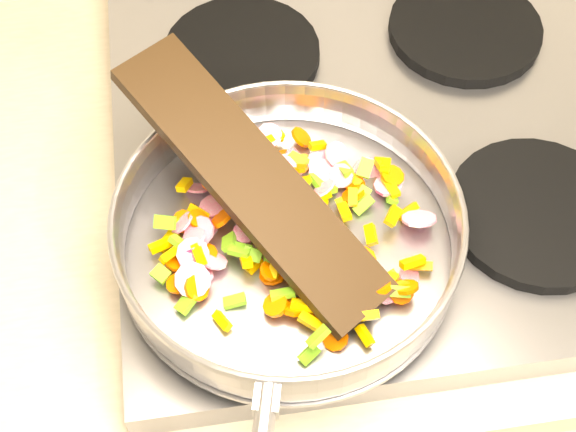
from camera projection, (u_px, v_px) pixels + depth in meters
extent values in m
cube|color=#939399|center=(377.00, 143.00, 0.93)|extent=(0.60, 0.60, 0.04)
cylinder|color=black|center=(274.00, 247.00, 0.82)|extent=(0.19, 0.19, 0.02)
cylinder|color=black|center=(537.00, 213.00, 0.84)|extent=(0.19, 0.19, 0.02)
cylinder|color=black|center=(242.00, 53.00, 0.97)|extent=(0.19, 0.19, 0.02)
cylinder|color=black|center=(465.00, 29.00, 1.00)|extent=(0.19, 0.19, 0.02)
cylinder|color=#9E9EA5|center=(288.00, 246.00, 0.81)|extent=(0.34, 0.34, 0.01)
torus|color=#9E9EA5|center=(288.00, 229.00, 0.78)|extent=(0.39, 0.39, 0.06)
torus|color=#9E9EA5|center=(288.00, 214.00, 0.76)|extent=(0.34, 0.34, 0.01)
cube|color=#9E9EA5|center=(267.00, 397.00, 0.67)|extent=(0.03, 0.03, 0.02)
cylinder|color=#E95800|center=(246.00, 217.00, 0.80)|extent=(0.03, 0.03, 0.01)
cube|color=#64AC19|center=(257.00, 179.00, 0.83)|extent=(0.03, 0.02, 0.02)
cylinder|color=#D51457|center=(193.00, 240.00, 0.78)|extent=(0.03, 0.03, 0.02)
cube|color=#DBA100|center=(200.00, 212.00, 0.82)|extent=(0.03, 0.02, 0.01)
cylinder|color=#D51457|center=(287.00, 256.00, 0.79)|extent=(0.04, 0.04, 0.03)
cube|color=#DBA100|center=(382.00, 164.00, 0.84)|extent=(0.01, 0.02, 0.02)
cylinder|color=#E95800|center=(312.00, 267.00, 0.79)|extent=(0.03, 0.03, 0.02)
cylinder|color=#E95800|center=(283.00, 156.00, 0.86)|extent=(0.03, 0.03, 0.02)
cylinder|color=#E95800|center=(184.00, 222.00, 0.81)|extent=(0.03, 0.03, 0.02)
cylinder|color=#D51457|center=(289.00, 198.00, 0.83)|extent=(0.03, 0.03, 0.02)
cylinder|color=#D51457|center=(287.00, 189.00, 0.84)|extent=(0.04, 0.04, 0.01)
cube|color=#DBA100|center=(365.00, 336.00, 0.74)|extent=(0.02, 0.02, 0.01)
cube|color=#64AC19|center=(345.00, 169.00, 0.83)|extent=(0.02, 0.02, 0.01)
cylinder|color=#E95800|center=(351.00, 281.00, 0.77)|extent=(0.03, 0.03, 0.01)
cylinder|color=#E95800|center=(223.00, 171.00, 0.83)|extent=(0.03, 0.03, 0.01)
cube|color=#DBA100|center=(413.00, 262.00, 0.77)|extent=(0.03, 0.02, 0.01)
cube|color=#DBA100|center=(222.00, 321.00, 0.75)|extent=(0.02, 0.02, 0.02)
cube|color=#DBA100|center=(287.00, 201.00, 0.83)|extent=(0.02, 0.02, 0.01)
cylinder|color=#D51457|center=(282.00, 170.00, 0.83)|extent=(0.04, 0.04, 0.02)
cube|color=#64AC19|center=(186.00, 303.00, 0.76)|extent=(0.03, 0.02, 0.02)
cylinder|color=#E95800|center=(285.00, 250.00, 0.80)|extent=(0.03, 0.03, 0.02)
cylinder|color=#E95800|center=(316.00, 308.00, 0.76)|extent=(0.03, 0.03, 0.01)
cube|color=#DBA100|center=(322.00, 198.00, 0.83)|extent=(0.02, 0.02, 0.01)
cylinder|color=#D51457|center=(341.00, 176.00, 0.84)|extent=(0.03, 0.03, 0.03)
cube|color=#64AC19|center=(245.00, 232.00, 0.80)|extent=(0.01, 0.02, 0.01)
cube|color=#DBA100|center=(199.00, 255.00, 0.77)|extent=(0.01, 0.02, 0.02)
cube|color=#DBA100|center=(254.00, 141.00, 0.86)|extent=(0.03, 0.01, 0.02)
cube|color=#64AC19|center=(317.00, 278.00, 0.76)|extent=(0.02, 0.03, 0.02)
cylinder|color=#E95800|center=(256.00, 149.00, 0.87)|extent=(0.03, 0.02, 0.02)
cube|color=#64AC19|center=(364.00, 205.00, 0.82)|extent=(0.03, 0.02, 0.02)
cylinder|color=#D51457|center=(268.00, 225.00, 0.79)|extent=(0.04, 0.03, 0.02)
cylinder|color=#E95800|center=(205.00, 254.00, 0.79)|extent=(0.04, 0.04, 0.01)
cylinder|color=#E95800|center=(222.00, 218.00, 0.80)|extent=(0.03, 0.03, 0.03)
cylinder|color=#E95800|center=(392.00, 176.00, 0.83)|extent=(0.03, 0.03, 0.01)
cube|color=#DBA100|center=(246.00, 207.00, 0.82)|extent=(0.03, 0.01, 0.02)
cube|color=#64AC19|center=(362.00, 195.00, 0.83)|extent=(0.02, 0.02, 0.02)
cube|color=#DBA100|center=(282.00, 236.00, 0.79)|extent=(0.02, 0.02, 0.02)
cylinder|color=#E95800|center=(270.00, 271.00, 0.77)|extent=(0.03, 0.03, 0.02)
cylinder|color=#E95800|center=(301.00, 137.00, 0.87)|extent=(0.03, 0.03, 0.02)
cylinder|color=#D51457|center=(201.00, 277.00, 0.78)|extent=(0.03, 0.03, 0.02)
cylinder|color=#D51457|center=(193.00, 280.00, 0.76)|extent=(0.05, 0.04, 0.02)
cylinder|color=#D51457|center=(419.00, 219.00, 0.80)|extent=(0.05, 0.04, 0.03)
cube|color=#64AC19|center=(303.00, 272.00, 0.78)|extent=(0.02, 0.02, 0.02)
cylinder|color=#D51457|center=(337.00, 154.00, 0.85)|extent=(0.03, 0.03, 0.03)
cube|color=#64AC19|center=(299.00, 182.00, 0.83)|extent=(0.02, 0.03, 0.01)
cube|color=#DBA100|center=(283.00, 232.00, 0.81)|extent=(0.02, 0.02, 0.02)
cube|color=#DBA100|center=(294.00, 268.00, 0.77)|extent=(0.02, 0.03, 0.01)
cube|color=#64AC19|center=(297.00, 160.00, 0.85)|extent=(0.03, 0.03, 0.01)
cylinder|color=#D51457|center=(300.00, 158.00, 0.86)|extent=(0.04, 0.05, 0.03)
cylinder|color=#D51457|center=(324.00, 189.00, 0.83)|extent=(0.03, 0.03, 0.03)
cube|color=#DBA100|center=(246.00, 260.00, 0.77)|extent=(0.01, 0.02, 0.01)
cylinder|color=#E95800|center=(269.00, 230.00, 0.79)|extent=(0.02, 0.02, 0.02)
cylinder|color=#E95800|center=(194.00, 267.00, 0.79)|extent=(0.02, 0.03, 0.01)
cube|color=#DBA100|center=(342.00, 207.00, 0.82)|extent=(0.01, 0.02, 0.01)
cylinder|color=#E95800|center=(276.00, 305.00, 0.75)|extent=(0.03, 0.04, 0.02)
cylinder|color=#D51457|center=(182.00, 223.00, 0.80)|extent=(0.03, 0.03, 0.02)
cube|color=#64AC19|center=(309.00, 354.00, 0.73)|extent=(0.02, 0.02, 0.02)
cube|color=#64AC19|center=(318.00, 337.00, 0.72)|extent=(0.02, 0.02, 0.02)
cube|color=#DBA100|center=(393.00, 216.00, 0.79)|extent=(0.02, 0.02, 0.01)
cylinder|color=#D51457|center=(326.00, 249.00, 0.79)|extent=(0.05, 0.05, 0.02)
cube|color=#DBA100|center=(263.00, 195.00, 0.82)|extent=(0.03, 0.02, 0.02)
cube|color=#64AC19|center=(392.00, 196.00, 0.83)|extent=(0.02, 0.02, 0.01)
cube|color=#DBA100|center=(317.00, 146.00, 0.85)|extent=(0.02, 0.01, 0.01)
cylinder|color=#D51457|center=(204.00, 224.00, 0.81)|extent=(0.04, 0.04, 0.02)
cube|color=#64AC19|center=(232.00, 156.00, 0.86)|extent=(0.02, 0.02, 0.02)
cube|color=#DBA100|center=(407.00, 211.00, 0.82)|extent=(0.03, 0.02, 0.01)
cube|color=#DBA100|center=(301.00, 222.00, 0.80)|extent=(0.02, 0.03, 0.01)
cylinder|color=#D51457|center=(214.00, 261.00, 0.78)|extent=(0.04, 0.04, 0.02)
cube|color=#64AC19|center=(329.00, 260.00, 0.78)|extent=(0.02, 0.02, 0.02)
cylinder|color=#D51457|center=(197.00, 188.00, 0.84)|extent=(0.03, 0.03, 0.02)
cylinder|color=#D51457|center=(324.00, 174.00, 0.85)|extent=(0.05, 0.04, 0.02)
cube|color=#DBA100|center=(353.00, 197.00, 0.82)|extent=(0.01, 0.02, 0.01)
cube|color=#DBA100|center=(184.00, 185.00, 0.83)|extent=(0.02, 0.02, 0.01)
cylinder|color=#E95800|center=(297.00, 168.00, 0.84)|extent=(0.03, 0.03, 0.02)
cube|color=#64AC19|center=(161.00, 274.00, 0.77)|extent=(0.02, 0.02, 0.01)
cylinder|color=#D51457|center=(411.00, 278.00, 0.78)|extent=(0.03, 0.03, 0.02)
cylinder|color=#E95800|center=(354.00, 183.00, 0.84)|extent=(0.03, 0.03, 0.01)
cube|color=#DBA100|center=(390.00, 283.00, 0.76)|extent=(0.02, 0.02, 0.01)
cylinder|color=#D51457|center=(354.00, 253.00, 0.79)|extent=(0.04, 0.03, 0.03)
cube|color=#64AC19|center=(229.00, 242.00, 0.78)|extent=(0.02, 0.02, 0.02)
cube|color=#DBA100|center=(371.00, 235.00, 0.79)|extent=(0.01, 0.02, 0.01)
cylinder|color=#E95800|center=(205.00, 161.00, 0.85)|extent=(0.03, 0.03, 0.02)
cube|color=#64AC19|center=(240.00, 250.00, 0.77)|extent=(0.03, 0.02, 0.01)
cylinder|color=#D51457|center=(368.00, 173.00, 0.85)|extent=(0.05, 0.04, 0.03)
cube|color=#DBA100|center=(352.00, 177.00, 0.84)|extent=(0.02, 0.03, 0.02)
cylinder|color=#E95800|center=(197.00, 288.00, 0.76)|extent=(0.03, 0.03, 0.03)
cylinder|color=#D51457|center=(320.00, 277.00, 0.77)|extent=(0.03, 0.03, 0.02)
cylinder|color=#D51457|center=(241.00, 203.00, 0.83)|extent=(0.04, 0.04, 0.02)
cube|color=#DBA100|center=(307.00, 221.00, 0.81)|extent=(0.02, 0.02, 0.02)
cylinder|color=#E95800|center=(353.00, 194.00, 0.83)|extent=(0.03, 0.03, 0.02)
cube|color=#DBA100|center=(310.00, 322.00, 0.74)|extent=(0.02, 0.02, 0.01)
cube|color=#DBA100|center=(391.00, 186.00, 0.83)|extent=(0.02, 0.03, 0.01)
cube|color=#64AC19|center=(327.00, 187.00, 0.84)|extent=(0.02, 0.03, 0.02)
cylinder|color=#E95800|center=(213.00, 180.00, 0.83)|extent=(0.04, 0.03, 0.02)
cylinder|color=#E95800|center=(295.00, 217.00, 0.81)|extent=(0.03, 0.03, 0.02)
cylinder|color=#E95800|center=(401.00, 292.00, 0.76)|extent=(0.03, 0.03, 0.03)
cylinder|color=#E95800|center=(198.00, 219.00, 0.80)|extent=(0.02, 0.02, 0.01)
cube|color=#DBA100|center=(307.00, 268.00, 0.78)|extent=(0.03, 0.02, 0.02)
cylinder|color=#E95800|center=(335.00, 338.00, 0.74)|extent=(0.03, 0.03, 0.02)
cylinder|color=#E95800|center=(178.00, 260.00, 0.79)|extent=(0.03, 0.03, 0.01)
cube|color=#DBA100|center=(345.00, 212.00, 0.81)|extent=(0.01, 0.02, 0.01)
cube|color=#64AC19|center=(270.00, 256.00, 0.77)|extent=(0.01, 0.02, 0.02)
cube|color=#DBA100|center=(302.00, 184.00, 0.82)|extent=(0.02, 0.02, 0.02)
cylinder|color=#D51457|center=(245.00, 232.00, 0.79)|extent=(0.03, 0.03, 0.01)
cylinder|color=#D51457|center=(320.00, 163.00, 0.85)|extent=(0.04, 0.03, 0.03)
cube|color=#DBA100|center=(273.00, 138.00, 0.86)|extent=(0.03, 0.02, 0.01)
cube|color=#DBA100|center=(160.00, 245.00, 0.79)|extent=(0.03, 0.02, 0.01)
cylinder|color=#D51457|center=(269.00, 135.00, 0.86)|extent=(0.03, 0.03, 0.02)
cube|color=#64AC19|center=(180.00, 244.00, 0.78)|extent=(0.02, 0.02, 0.01)
cube|color=#DBA100|center=(374.00, 276.00, 0.78)|extent=(0.02, 0.02, 0.01)
cube|color=#64AC19|center=(399.00, 291.00, 0.75)|extent=(0.02, 0.02, 0.01)
cylinder|color=#E95800|center=(294.00, 307.00, 0.75)|extent=(0.04, 0.04, 0.02)
cylinder|color=#E95800|center=(224.00, 155.00, 0.85)|extent=(0.03, 0.03, 0.01)
cylinder|color=#E95800|center=(273.00, 274.00, 0.78)|extent=(0.04, 0.04, 0.01)
cylinder|color=#E95800|center=(309.00, 214.00, 0.82)|extent=(0.03, 0.03, 0.03)
cube|color=#DBA100|center=(315.00, 225.00, 0.80)|extent=(0.02, 0.02, 0.01)
cube|color=#64AC19|center=(207.00, 174.00, 0.82)|extent=(0.02, 0.02, 0.01)
cube|color=#64AC19|center=(321.00, 287.00, 0.76)|extent=(0.02, 0.03, 0.02)
cube|color=#DBA100|center=(345.00, 256.00, 0.77)|extent=(0.02, 0.02, 0.02)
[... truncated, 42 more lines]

